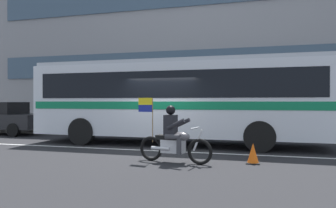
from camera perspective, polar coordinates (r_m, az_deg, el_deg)
The scene contains 9 objects.
ground_plane at distance 11.72m, azimuth -1.25°, elevation -7.76°, with size 60.00×60.00×0.00m, color black.
sidewalk_curb at distance 16.61m, azimuth 3.99°, elevation -5.07°, with size 28.00×3.80×0.15m, color #A39E93.
lane_center_stripe at distance 11.15m, azimuth -2.18°, elevation -8.16°, with size 26.60×0.14×0.01m, color silver.
office_building_facade at distance 19.17m, azimuth 5.46°, elevation 12.10°, with size 28.00×0.89×11.08m.
transit_bus at distance 12.67m, azimuth 1.63°, elevation 1.40°, with size 11.25×2.67×3.22m.
motorcycle_with_rider at distance 8.94m, azimuth 1.01°, elevation -6.01°, with size 2.18×0.69×1.78m.
parked_sedan_curbside at distance 18.65m, azimuth -26.87°, elevation -2.13°, with size 4.29×1.87×1.64m.
fire_hydrant at distance 16.29m, azimuth -7.61°, elevation -3.62°, with size 0.22×0.30×0.75m.
traffic_cone at distance 9.14m, azimuth 14.64°, elevation -8.46°, with size 0.36×0.36×0.55m.
Camera 1 is at (3.44, -11.07, 1.67)m, focal length 34.88 mm.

